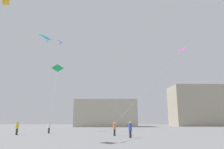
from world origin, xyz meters
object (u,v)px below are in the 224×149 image
(kite_emerald_delta, at_px, (57,69))
(building_left_hall, at_px, (106,114))
(kite_amber_delta, at_px, (6,3))
(kite_cobalt_delta, at_px, (60,44))
(person_in_blue, at_px, (130,129))
(person_in_orange, at_px, (114,128))
(person_in_white, at_px, (49,127))
(building_centre_hall, at_px, (198,106))
(kite_cyan_delta, at_px, (48,39))
(person_in_yellow, at_px, (17,127))
(kite_magenta_delta, at_px, (181,51))
(building_right_hall, at_px, (223,116))

(kite_emerald_delta, relative_size, building_left_hall, 0.52)
(kite_amber_delta, xyz_separation_m, kite_cobalt_delta, (3.90, 8.17, -1.28))
(person_in_blue, distance_m, kite_amber_delta, 18.47)
(person_in_blue, distance_m, person_in_orange, 3.49)
(person_in_orange, distance_m, building_left_hall, 52.30)
(person_in_white, distance_m, building_centre_hall, 67.60)
(person_in_white, bearing_deg, kite_cyan_delta, 77.59)
(person_in_blue, xyz_separation_m, building_left_hall, (-2.94, 55.28, 3.62))
(person_in_yellow, bearing_deg, kite_amber_delta, 110.46)
(person_in_white, relative_size, kite_emerald_delta, 0.15)
(kite_amber_delta, xyz_separation_m, building_left_hall, (10.13, 57.93, -9.17))
(person_in_orange, distance_m, kite_emerald_delta, 21.01)
(kite_emerald_delta, distance_m, kite_magenta_delta, 24.86)
(kite_magenta_delta, xyz_separation_m, building_left_hall, (-15.18, 38.60, -10.97))
(person_in_blue, bearing_deg, building_centre_hall, -41.27)
(kite_emerald_delta, distance_m, building_right_hall, 85.75)
(person_in_orange, relative_size, kite_magenta_delta, 0.11)
(kite_emerald_delta, distance_m, kite_cobalt_delta, 12.36)
(building_centre_hall, bearing_deg, kite_cyan_delta, -123.47)
(kite_emerald_delta, bearing_deg, building_left_hall, 76.05)
(kite_cyan_delta, bearing_deg, person_in_blue, 19.01)
(person_in_yellow, bearing_deg, person_in_white, -113.25)
(kite_cobalt_delta, distance_m, building_right_hall, 92.08)
(kite_cyan_delta, distance_m, kite_magenta_delta, 28.99)
(building_left_hall, bearing_deg, kite_emerald_delta, -103.95)
(kite_cyan_delta, relative_size, building_right_hall, 0.35)
(person_in_blue, bearing_deg, kite_cyan_delta, 96.69)
(kite_emerald_delta, relative_size, kite_amber_delta, 0.85)
(person_in_orange, bearing_deg, person_in_blue, 83.72)
(kite_cyan_delta, distance_m, kite_amber_delta, 6.24)
(person_in_blue, distance_m, kite_magenta_delta, 25.31)
(kite_emerald_delta, bearing_deg, person_in_blue, -54.74)
(person_in_white, xyz_separation_m, kite_cobalt_delta, (1.70, -3.31, 11.48))
(person_in_blue, relative_size, person_in_yellow, 0.97)
(person_in_orange, relative_size, person_in_yellow, 0.93)
(building_centre_hall, bearing_deg, kite_magenta_delta, -115.80)
(person_in_blue, relative_size, kite_cyan_delta, 0.18)
(person_in_white, height_order, kite_cobalt_delta, kite_cobalt_delta)
(person_in_yellow, xyz_separation_m, kite_cobalt_delta, (4.68, 0.51, 11.48))
(kite_magenta_delta, height_order, building_right_hall, kite_magenta_delta)
(kite_cobalt_delta, relative_size, building_left_hall, 0.54)
(person_in_blue, bearing_deg, building_left_hall, -9.27)
(kite_cobalt_delta, distance_m, building_left_hall, 50.77)
(person_in_yellow, relative_size, kite_cyan_delta, 0.19)
(person_in_yellow, relative_size, kite_magenta_delta, 0.12)
(person_in_blue, height_order, kite_cobalt_delta, kite_cobalt_delta)
(person_in_blue, xyz_separation_m, kite_cyan_delta, (-8.35, -2.88, 8.71))
(person_in_yellow, bearing_deg, kite_emerald_delta, -82.27)
(building_centre_hall, bearing_deg, person_in_orange, -121.43)
(person_in_blue, xyz_separation_m, building_right_hall, (51.06, 74.67, 3.19))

